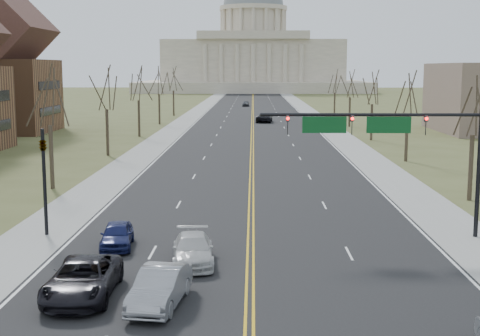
{
  "coord_description": "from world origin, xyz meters",
  "views": [
    {
      "loc": [
        0.12,
        -22.91,
        9.32
      ],
      "look_at": [
        -0.71,
        19.16,
        3.0
      ],
      "focal_mm": 50.0,
      "sensor_mm": 36.0,
      "label": 1
    }
  ],
  "objects_px": {
    "car_sb_outer_lead": "(83,279)",
    "car_sb_inner_second": "(193,250)",
    "car_sb_inner_lead": "(160,287)",
    "car_far_nb": "(264,118)",
    "car_far_sb": "(246,104)",
    "car_sb_outer_second": "(117,235)",
    "signal_left": "(44,170)",
    "signal_mast": "(387,134)"
  },
  "relations": [
    {
      "from": "car_sb_outer_lead",
      "to": "car_far_sb",
      "type": "xyz_separation_m",
      "value": [
        5.11,
        137.51,
        -0.11
      ]
    },
    {
      "from": "car_sb_inner_second",
      "to": "car_sb_outer_second",
      "type": "height_order",
      "value": "car_sb_inner_second"
    },
    {
      "from": "car_sb_inner_second",
      "to": "car_sb_outer_lead",
      "type": "bearing_deg",
      "value": -135.84
    },
    {
      "from": "signal_mast",
      "to": "car_sb_inner_second",
      "type": "bearing_deg",
      "value": -152.16
    },
    {
      "from": "signal_left",
      "to": "car_sb_inner_lead",
      "type": "xyz_separation_m",
      "value": [
        7.97,
        -11.2,
        -2.94
      ]
    },
    {
      "from": "signal_mast",
      "to": "car_sb_inner_lead",
      "type": "distance_m",
      "value": 16.45
    },
    {
      "from": "car_sb_outer_lead",
      "to": "car_sb_outer_second",
      "type": "height_order",
      "value": "car_sb_outer_lead"
    },
    {
      "from": "car_sb_inner_lead",
      "to": "car_sb_outer_lead",
      "type": "relative_size",
      "value": 0.83
    },
    {
      "from": "signal_left",
      "to": "car_far_sb",
      "type": "height_order",
      "value": "signal_left"
    },
    {
      "from": "car_far_nb",
      "to": "signal_left",
      "type": "bearing_deg",
      "value": 85.66
    },
    {
      "from": "car_sb_outer_second",
      "to": "car_far_nb",
      "type": "height_order",
      "value": "car_far_nb"
    },
    {
      "from": "car_sb_inner_second",
      "to": "car_sb_outer_second",
      "type": "xyz_separation_m",
      "value": [
        -4.23,
        2.81,
        -0.01
      ]
    },
    {
      "from": "car_sb_inner_lead",
      "to": "car_far_sb",
      "type": "distance_m",
      "value": 138.48
    },
    {
      "from": "car_sb_inner_second",
      "to": "car_far_sb",
      "type": "height_order",
      "value": "car_sb_inner_second"
    },
    {
      "from": "car_sb_inner_second",
      "to": "car_sb_outer_second",
      "type": "bearing_deg",
      "value": 140.56
    },
    {
      "from": "signal_mast",
      "to": "car_sb_inner_lead",
      "type": "xyz_separation_m",
      "value": [
        -10.98,
        -11.2,
        -4.99
      ]
    },
    {
      "from": "signal_mast",
      "to": "car_sb_outer_second",
      "type": "distance_m",
      "value": 15.51
    },
    {
      "from": "car_sb_inner_second",
      "to": "car_sb_outer_second",
      "type": "distance_m",
      "value": 5.08
    },
    {
      "from": "signal_left",
      "to": "car_sb_outer_second",
      "type": "height_order",
      "value": "signal_left"
    },
    {
      "from": "car_sb_inner_lead",
      "to": "car_sb_inner_second",
      "type": "xyz_separation_m",
      "value": [
        0.77,
        5.81,
        -0.08
      ]
    },
    {
      "from": "car_sb_inner_lead",
      "to": "car_sb_outer_second",
      "type": "height_order",
      "value": "car_sb_inner_lead"
    },
    {
      "from": "car_sb_outer_lead",
      "to": "car_sb_inner_second",
      "type": "height_order",
      "value": "car_sb_outer_lead"
    },
    {
      "from": "car_sb_outer_second",
      "to": "car_far_sb",
      "type": "height_order",
      "value": "car_sb_outer_second"
    },
    {
      "from": "car_sb_inner_lead",
      "to": "car_far_nb",
      "type": "bearing_deg",
      "value": 93.9
    },
    {
      "from": "car_sb_inner_lead",
      "to": "car_far_nb",
      "type": "distance_m",
      "value": 90.48
    },
    {
      "from": "car_sb_inner_lead",
      "to": "car_sb_outer_lead",
      "type": "bearing_deg",
      "value": 171.28
    },
    {
      "from": "car_sb_outer_lead",
      "to": "car_sb_inner_second",
      "type": "bearing_deg",
      "value": 48.45
    },
    {
      "from": "signal_left",
      "to": "car_sb_outer_lead",
      "type": "distance_m",
      "value": 11.63
    },
    {
      "from": "signal_left",
      "to": "signal_mast",
      "type": "bearing_deg",
      "value": -0.0
    },
    {
      "from": "car_far_nb",
      "to": "car_sb_inner_second",
      "type": "bearing_deg",
      "value": 92.12
    },
    {
      "from": "car_far_nb",
      "to": "car_far_sb",
      "type": "xyz_separation_m",
      "value": [
        -3.74,
        48.16,
        -0.12
      ]
    },
    {
      "from": "car_sb_inner_lead",
      "to": "car_far_nb",
      "type": "height_order",
      "value": "car_far_nb"
    },
    {
      "from": "car_sb_inner_lead",
      "to": "car_far_nb",
      "type": "xyz_separation_m",
      "value": [
        5.55,
        90.31,
        0.02
      ]
    },
    {
      "from": "car_sb_inner_lead",
      "to": "car_far_nb",
      "type": "relative_size",
      "value": 0.82
    },
    {
      "from": "car_far_sb",
      "to": "signal_left",
      "type": "bearing_deg",
      "value": -91.18
    },
    {
      "from": "car_sb_outer_second",
      "to": "car_sb_outer_lead",
      "type": "bearing_deg",
      "value": -94.97
    },
    {
      "from": "car_sb_outer_second",
      "to": "car_far_nb",
      "type": "relative_size",
      "value": 0.7
    },
    {
      "from": "car_sb_inner_second",
      "to": "car_far_sb",
      "type": "relative_size",
      "value": 1.21
    },
    {
      "from": "signal_left",
      "to": "car_sb_inner_second",
      "type": "bearing_deg",
      "value": -31.66
    },
    {
      "from": "car_sb_inner_lead",
      "to": "car_sb_outer_second",
      "type": "bearing_deg",
      "value": 119.26
    },
    {
      "from": "car_sb_inner_lead",
      "to": "car_sb_inner_second",
      "type": "height_order",
      "value": "car_sb_inner_lead"
    },
    {
      "from": "signal_left",
      "to": "car_far_sb",
      "type": "bearing_deg",
      "value": 85.61
    }
  ]
}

